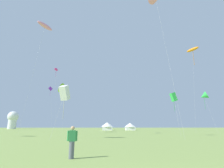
{
  "coord_description": "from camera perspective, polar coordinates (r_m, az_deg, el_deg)",
  "views": [
    {
      "loc": [
        -1.82,
        -4.2,
        1.73
      ],
      "look_at": [
        0.0,
        32.0,
        10.6
      ],
      "focal_mm": 27.63,
      "sensor_mm": 36.0,
      "label": 1
    }
  ],
  "objects": [
    {
      "name": "observatory_dome",
      "position": [
        125.72,
        -30.0,
        -10.0
      ],
      "size": [
        6.4,
        6.4,
        10.8
      ],
      "color": "white",
      "rests_on": "ground"
    },
    {
      "name": "kite_lime_delta",
      "position": [
        50.32,
        -15.37,
        -1.71
      ],
      "size": [
        3.71,
        4.14,
        13.55
      ],
      "color": "#99DB2D",
      "rests_on": "ground"
    },
    {
      "name": "festival_tent_right",
      "position": [
        73.83,
        -1.6,
        -13.69
      ],
      "size": [
        5.03,
        5.03,
        3.27
      ],
      "color": "white",
      "rests_on": "ground"
    },
    {
      "name": "festival_tent_center",
      "position": [
        74.68,
        6.01,
        -13.71
      ],
      "size": [
        4.7,
        4.7,
        3.05
      ],
      "color": "white",
      "rests_on": "ground"
    },
    {
      "name": "kite_orange_parafoil",
      "position": [
        60.26,
        25.11,
        10.27
      ],
      "size": [
        3.83,
        4.29,
        25.59
      ],
      "color": "orange",
      "rests_on": "ground"
    },
    {
      "name": "kite_green_delta",
      "position": [
        52.25,
        28.13,
        -3.54
      ],
      "size": [
        3.0,
        3.15,
        10.77
      ],
      "color": "green",
      "rests_on": "ground"
    },
    {
      "name": "kite_pink_parafoil",
      "position": [
        43.31,
        -21.29,
        17.47
      ],
      "size": [
        3.58,
        4.63,
        24.25
      ],
      "color": "pink",
      "rests_on": "ground"
    },
    {
      "name": "kite_green_box",
      "position": [
        34.62,
        19.69,
        -4.1
      ],
      "size": [
        1.34,
        1.37,
        7.95
      ],
      "color": "green",
      "rests_on": "ground"
    },
    {
      "name": "kite_purple_diamond",
      "position": [
        62.28,
        -19.69,
        -1.77
      ],
      "size": [
        2.85,
        2.84,
        15.03
      ],
      "color": "purple",
      "rests_on": "ground"
    },
    {
      "name": "person_spectator",
      "position": [
        10.28,
        -13.11,
        -18.32
      ],
      "size": [
        0.57,
        0.29,
        1.73
      ],
      "color": "#565B66",
      "rests_on": "ground"
    },
    {
      "name": "kite_magenta_parafoil",
      "position": [
        64.44,
        -18.01,
        4.56
      ],
      "size": [
        2.48,
        2.69,
        21.76
      ],
      "color": "#E02DA3",
      "rests_on": "ground"
    },
    {
      "name": "kite_white_box",
      "position": [
        26.1,
        -15.42,
        -2.86
      ],
      "size": [
        1.73,
        3.33,
        7.62
      ],
      "color": "white",
      "rests_on": "ground"
    }
  ]
}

